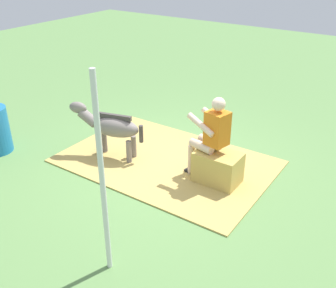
% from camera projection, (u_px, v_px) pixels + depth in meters
% --- Properties ---
extents(ground_plane, '(24.00, 24.00, 0.00)m').
position_uv_depth(ground_plane, '(169.00, 166.00, 6.66)').
color(ground_plane, '#608C4C').
extents(hay_patch, '(3.47, 2.32, 0.02)m').
position_uv_depth(hay_patch, '(166.00, 161.00, 6.77)').
color(hay_patch, tan).
rests_on(hay_patch, ground).
extents(hay_bale, '(0.69, 0.47, 0.51)m').
position_uv_depth(hay_bale, '(217.00, 168.00, 6.09)').
color(hay_bale, tan).
rests_on(hay_bale, ground).
extents(person_seated, '(0.71, 0.51, 1.39)m').
position_uv_depth(person_seated, '(211.00, 134.00, 5.95)').
color(person_seated, beige).
rests_on(person_seated, ground).
extents(pony_standing, '(1.32, 0.55, 0.94)m').
position_uv_depth(pony_standing, '(110.00, 127.00, 6.67)').
color(pony_standing, slate).
rests_on(pony_standing, ground).
extents(tent_pole_left, '(0.06, 0.06, 2.36)m').
position_uv_depth(tent_pole_left, '(102.00, 180.00, 4.07)').
color(tent_pole_left, silver).
rests_on(tent_pole_left, ground).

